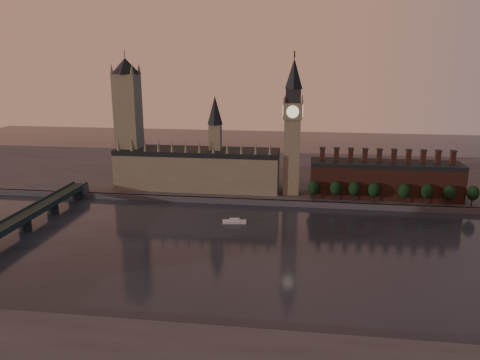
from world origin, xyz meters
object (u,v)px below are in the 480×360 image
object	(u,v)px
westminster_bridge	(5,230)
victoria_tower	(128,119)
big_ben	(293,126)
river_boat	(234,221)

from	to	relation	value
westminster_bridge	victoria_tower	bearing A→B (deg)	73.44
big_ben	westminster_bridge	world-z (taller)	big_ben
big_ben	river_boat	world-z (taller)	big_ben
victoria_tower	river_boat	size ratio (longest dim) A/B	6.71
westminster_bridge	river_boat	size ratio (longest dim) A/B	12.42
victoria_tower	big_ben	size ratio (longest dim) A/B	1.01
victoria_tower	westminster_bridge	distance (m)	133.21
westminster_bridge	river_boat	bearing A→B (deg)	21.39
big_ben	river_boat	bearing A→B (deg)	-119.69
victoria_tower	river_boat	world-z (taller)	victoria_tower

